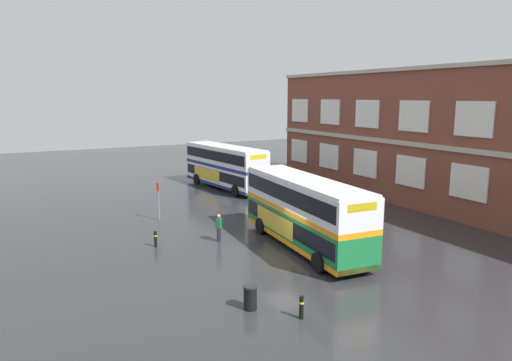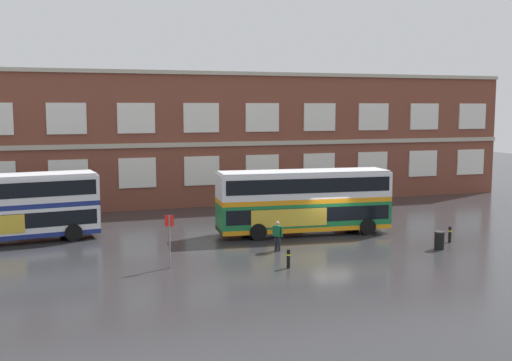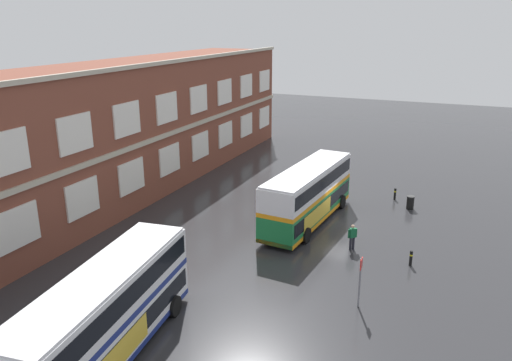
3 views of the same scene
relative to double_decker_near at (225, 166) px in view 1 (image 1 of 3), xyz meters
name	(u,v)px [view 1 (image 1 of 3)]	position (x,y,z in m)	size (l,w,h in m)	color
ground_plane	(322,251)	(19.23, -2.72, -2.15)	(120.00, 120.00, 0.00)	#2B2B2D
brick_terminal_building	(509,145)	(19.52, 13.25, 3.17)	(46.36, 8.19, 10.94)	brown
double_decker_near	(225,166)	(0.00, 0.00, 0.00)	(11.23, 3.88, 4.07)	silver
double_decker_middle	(304,211)	(18.05, -3.19, 0.00)	(11.18, 3.56, 4.07)	#197038
waiting_passenger	(219,226)	(14.80, -7.17, -1.22)	(0.49, 0.55, 1.70)	black
bus_stand_flag	(158,198)	(8.34, -8.98, -0.51)	(0.44, 0.10, 2.70)	slate
station_litter_bin	(250,297)	(23.72, -9.69, -1.63)	(0.60, 0.60, 1.03)	black
safety_bollard_west	(301,307)	(25.42, -8.29, -1.66)	(0.19, 0.19, 0.95)	black
safety_bollard_east	(156,239)	(14.01, -10.88, -1.66)	(0.19, 0.19, 0.95)	black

